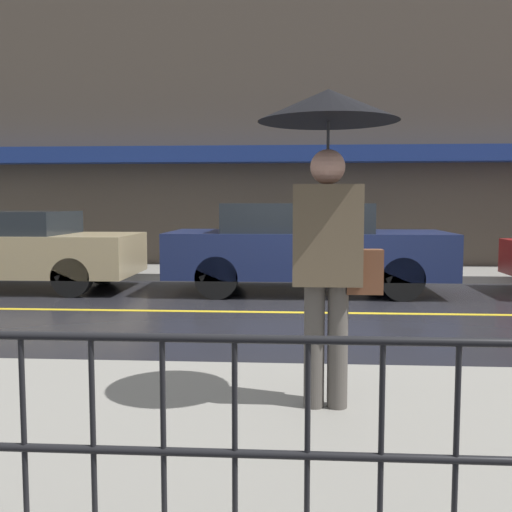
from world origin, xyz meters
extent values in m
plane|color=black|center=(0.00, 0.00, 0.00)|extent=(80.00, 80.00, 0.00)
cube|color=gray|center=(0.00, -4.75, 0.07)|extent=(28.00, 3.05, 0.15)
cube|color=gray|center=(0.00, 4.17, 0.07)|extent=(28.00, 1.90, 0.15)
cube|color=gold|center=(0.00, 0.00, 0.00)|extent=(25.20, 0.12, 0.01)
cube|color=#4C4238|center=(0.00, 5.28, 3.20)|extent=(28.00, 0.30, 6.39)
cube|color=navy|center=(0.00, 4.85, 2.60)|extent=(16.80, 0.55, 0.35)
cylinder|color=black|center=(0.00, -6.02, 1.01)|extent=(12.00, 0.04, 0.04)
cylinder|color=black|center=(0.00, -6.02, 0.53)|extent=(12.00, 0.04, 0.04)
cylinder|color=black|center=(-1.46, -6.02, 0.58)|extent=(0.02, 0.02, 0.86)
cylinder|color=black|center=(-1.17, -6.02, 0.58)|extent=(0.02, 0.02, 0.86)
cylinder|color=black|center=(-0.88, -6.02, 0.58)|extent=(0.02, 0.02, 0.86)
cylinder|color=black|center=(-0.59, -6.02, 0.58)|extent=(0.02, 0.02, 0.86)
cylinder|color=black|center=(-0.29, -6.02, 0.58)|extent=(0.02, 0.02, 0.86)
cylinder|color=black|center=(0.00, -6.02, 0.58)|extent=(0.02, 0.02, 0.86)
cylinder|color=black|center=(0.29, -6.02, 0.58)|extent=(0.02, 0.02, 0.86)
cylinder|color=#4C4742|center=(-0.21, -4.32, 0.57)|extent=(0.14, 0.14, 0.85)
cylinder|color=#4C4742|center=(-0.06, -4.32, 0.57)|extent=(0.14, 0.14, 0.85)
cube|color=brown|center=(-0.14, -4.32, 1.33)|extent=(0.46, 0.28, 0.67)
sphere|color=tan|center=(-0.14, -4.32, 1.78)|extent=(0.23, 0.23, 0.23)
cylinder|color=#262628|center=(-0.14, -4.32, 1.70)|extent=(0.02, 0.02, 0.75)
cone|color=black|center=(-0.14, -4.32, 2.18)|extent=(0.94, 0.94, 0.21)
cube|color=brown|center=(0.12, -4.32, 1.08)|extent=(0.24, 0.12, 0.30)
cube|color=tan|center=(-5.35, 1.97, 0.63)|extent=(4.32, 1.84, 0.71)
cube|color=#1E2328|center=(-5.52, 1.97, 1.19)|extent=(2.25, 1.70, 0.40)
cylinder|color=black|center=(-4.01, 2.79, 0.33)|extent=(0.65, 0.22, 0.65)
cylinder|color=black|center=(-4.01, 1.16, 0.33)|extent=(0.65, 0.22, 0.65)
cube|color=#19234C|center=(-0.14, 1.97, 0.67)|extent=(4.75, 1.90, 0.76)
cube|color=#1E2328|center=(-0.33, 1.97, 1.29)|extent=(2.47, 1.75, 0.48)
cylinder|color=black|center=(1.33, 2.82, 0.35)|extent=(0.70, 0.22, 0.70)
cylinder|color=black|center=(1.33, 1.13, 0.35)|extent=(0.70, 0.22, 0.70)
cylinder|color=black|center=(-1.61, 2.82, 0.35)|extent=(0.70, 0.22, 0.70)
cylinder|color=black|center=(-1.61, 1.13, 0.35)|extent=(0.70, 0.22, 0.70)
camera|label=1|loc=(-0.34, -8.35, 1.55)|focal=42.00mm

